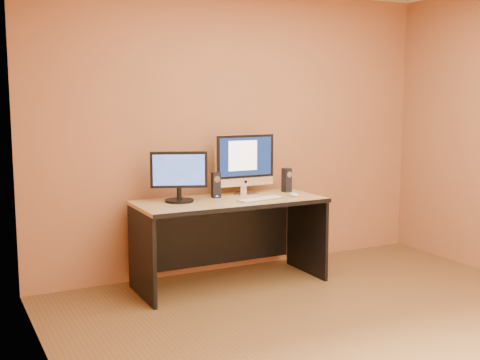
{
  "coord_description": "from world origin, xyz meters",
  "views": [
    {
      "loc": [
        -2.56,
        -3.02,
        1.62
      ],
      "look_at": [
        -0.27,
        1.44,
        0.93
      ],
      "focal_mm": 45.0,
      "sensor_mm": 36.0,
      "label": 1
    }
  ],
  "objects": [
    {
      "name": "floor",
      "position": [
        0.0,
        0.0,
        0.0
      ],
      "size": [
        4.0,
        4.0,
        0.0
      ],
      "primitive_type": "plane",
      "color": "brown",
      "rests_on": "ground"
    },
    {
      "name": "walls",
      "position": [
        0.0,
        0.0,
        1.3
      ],
      "size": [
        4.0,
        4.0,
        2.6
      ],
      "primitive_type": null,
      "color": "#9A613E",
      "rests_on": "ground"
    },
    {
      "name": "desk",
      "position": [
        -0.32,
        1.54,
        0.37
      ],
      "size": [
        1.62,
        0.71,
        0.75
      ],
      "primitive_type": null,
      "rotation": [
        0.0,
        0.0,
        -0.0
      ],
      "color": "tan",
      "rests_on": "ground"
    },
    {
      "name": "imac",
      "position": [
        -0.06,
        1.73,
        1.02
      ],
      "size": [
        0.58,
        0.22,
        0.55
      ],
      "primitive_type": null,
      "rotation": [
        0.0,
        0.0,
        -0.01
      ],
      "color": "silver",
      "rests_on": "desk"
    },
    {
      "name": "second_monitor",
      "position": [
        -0.74,
        1.64,
        0.96
      ],
      "size": [
        0.54,
        0.4,
        0.42
      ],
      "primitive_type": null,
      "rotation": [
        0.0,
        0.0,
        -0.37
      ],
      "color": "black",
      "rests_on": "desk"
    },
    {
      "name": "speaker_left",
      "position": [
        -0.38,
        1.69,
        0.86
      ],
      "size": [
        0.08,
        0.08,
        0.22
      ],
      "primitive_type": null,
      "rotation": [
        0.0,
        0.0,
        -0.13
      ],
      "color": "black",
      "rests_on": "desk"
    },
    {
      "name": "speaker_right",
      "position": [
        0.34,
        1.68,
        0.86
      ],
      "size": [
        0.08,
        0.08,
        0.22
      ],
      "primitive_type": null,
      "rotation": [
        0.0,
        0.0,
        0.15
      ],
      "color": "black",
      "rests_on": "desk"
    },
    {
      "name": "keyboard",
      "position": [
        -0.1,
        1.4,
        0.76
      ],
      "size": [
        0.45,
        0.2,
        0.02
      ],
      "primitive_type": "cube",
      "rotation": [
        0.0,
        0.0,
        0.19
      ],
      "color": "silver",
      "rests_on": "desk"
    },
    {
      "name": "mouse",
      "position": [
        0.25,
        1.43,
        0.76
      ],
      "size": [
        0.07,
        0.11,
        0.04
      ],
      "primitive_type": "ellipsoid",
      "rotation": [
        0.0,
        0.0,
        0.15
      ],
      "color": "silver",
      "rests_on": "desk"
    },
    {
      "name": "cable_a",
      "position": [
        -0.02,
        1.8,
        0.75
      ],
      "size": [
        0.1,
        0.21,
        0.01
      ],
      "primitive_type": "cylinder",
      "rotation": [
        1.57,
        0.0,
        0.42
      ],
      "color": "black",
      "rests_on": "desk"
    },
    {
      "name": "cable_b",
      "position": [
        -0.12,
        1.83,
        0.75
      ],
      "size": [
        0.09,
        0.17,
        0.01
      ],
      "primitive_type": "cylinder",
      "rotation": [
        1.57,
        0.0,
        -0.47
      ],
      "color": "black",
      "rests_on": "desk"
    }
  ]
}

